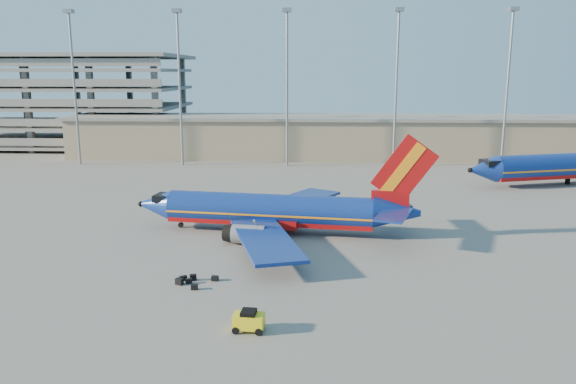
{
  "coord_description": "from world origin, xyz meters",
  "views": [
    {
      "loc": [
        0.09,
        -59.05,
        17.39
      ],
      "look_at": [
        -2.83,
        3.42,
        4.0
      ],
      "focal_mm": 35.0,
      "sensor_mm": 36.0,
      "label": 1
    }
  ],
  "objects": [
    {
      "name": "ground",
      "position": [
        0.0,
        0.0,
        0.0
      ],
      "size": [
        220.0,
        220.0,
        0.0
      ],
      "primitive_type": "plane",
      "color": "slate",
      "rests_on": "ground"
    },
    {
      "name": "terminal_building",
      "position": [
        10.0,
        58.0,
        4.32
      ],
      "size": [
        122.0,
        16.0,
        8.5
      ],
      "color": "gray",
      "rests_on": "ground"
    },
    {
      "name": "parking_garage",
      "position": [
        -62.0,
        74.05,
        11.73
      ],
      "size": [
        62.0,
        32.0,
        21.4
      ],
      "color": "slate",
      "rests_on": "ground"
    },
    {
      "name": "light_mast_row",
      "position": [
        5.0,
        46.0,
        17.55
      ],
      "size": [
        101.6,
        1.6,
        28.65
      ],
      "color": "gray",
      "rests_on": "ground"
    },
    {
      "name": "aircraft_main",
      "position": [
        -3.96,
        0.66,
        2.4
      ],
      "size": [
        33.1,
        31.65,
        11.24
      ],
      "rotation": [
        0.0,
        0.0,
        -0.13
      ],
      "color": "navy",
      "rests_on": "ground"
    },
    {
      "name": "aircraft_second",
      "position": [
        41.28,
        30.46,
        2.96
      ],
      "size": [
        37.23,
        18.5,
        12.93
      ],
      "rotation": [
        0.0,
        0.0,
        0.28
      ],
      "color": "navy",
      "rests_on": "ground"
    },
    {
      "name": "baggage_tug",
      "position": [
        -4.26,
        -23.62,
        0.79
      ],
      "size": [
        2.22,
        1.46,
        1.52
      ],
      "rotation": [
        0.0,
        0.0,
        -0.09
      ],
      "color": "yellow",
      "rests_on": "ground"
    },
    {
      "name": "luggage_pile",
      "position": [
        -10.09,
        -14.9,
        0.23
      ],
      "size": [
        3.49,
        2.5,
        0.53
      ],
      "color": "black",
      "rests_on": "ground"
    }
  ]
}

